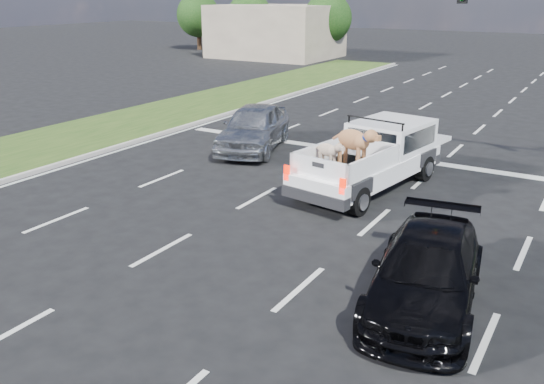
# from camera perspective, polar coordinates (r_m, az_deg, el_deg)

# --- Properties ---
(ground) EXTENTS (160.00, 160.00, 0.00)m
(ground) POSITION_cam_1_polar(r_m,az_deg,el_deg) (12.21, -4.58, -7.51)
(ground) COLOR black
(ground) RESTS_ON ground
(road_markings) EXTENTS (17.75, 60.00, 0.01)m
(road_markings) POSITION_cam_1_polar(r_m,az_deg,el_deg) (17.55, 7.85, 0.87)
(road_markings) COLOR silver
(road_markings) RESTS_ON ground
(grass_median_left) EXTENTS (5.00, 60.00, 0.10)m
(grass_median_left) POSITION_cam_1_polar(r_m,az_deg,el_deg) (23.88, -19.05, 5.03)
(grass_median_left) COLOR #214314
(grass_median_left) RESTS_ON ground
(curb_left) EXTENTS (0.15, 60.00, 0.14)m
(curb_left) POSITION_cam_1_polar(r_m,az_deg,el_deg) (22.10, -14.88, 4.41)
(curb_left) COLOR #A8A19A
(curb_left) RESTS_ON ground
(building_left) EXTENTS (10.00, 8.00, 4.40)m
(building_left) POSITION_cam_1_polar(r_m,az_deg,el_deg) (52.14, 0.37, 15.64)
(building_left) COLOR #B9A88D
(building_left) RESTS_ON ground
(tree_far_a) EXTENTS (4.20, 4.20, 5.40)m
(tree_far_a) POSITION_cam_1_polar(r_m,az_deg,el_deg) (59.36, -7.32, 16.98)
(tree_far_a) COLOR #332114
(tree_far_a) RESTS_ON ground
(tree_far_b) EXTENTS (4.20, 4.20, 5.40)m
(tree_far_b) POSITION_cam_1_polar(r_m,az_deg,el_deg) (55.88, -2.23, 16.98)
(tree_far_b) COLOR #332114
(tree_far_b) RESTS_ON ground
(tree_far_c) EXTENTS (4.20, 4.20, 5.40)m
(tree_far_c) POSITION_cam_1_polar(r_m,az_deg,el_deg) (51.97, 5.52, 16.74)
(tree_far_c) COLOR #332114
(tree_far_c) RESTS_ON ground
(pickup_truck) EXTENTS (2.79, 5.72, 2.05)m
(pickup_truck) POSITION_cam_1_polar(r_m,az_deg,el_deg) (17.00, 9.90, 3.55)
(pickup_truck) COLOR black
(pickup_truck) RESTS_ON ground
(silver_sedan) EXTENTS (3.25, 5.15, 1.63)m
(silver_sedan) POSITION_cam_1_polar(r_m,az_deg,el_deg) (21.08, -1.82, 6.44)
(silver_sedan) COLOR #B2B5BA
(silver_sedan) RESTS_ON ground
(black_coupe) EXTENTS (2.53, 4.77, 1.32)m
(black_coupe) POSITION_cam_1_polar(r_m,az_deg,el_deg) (10.94, 15.05, -7.66)
(black_coupe) COLOR black
(black_coupe) RESTS_ON ground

